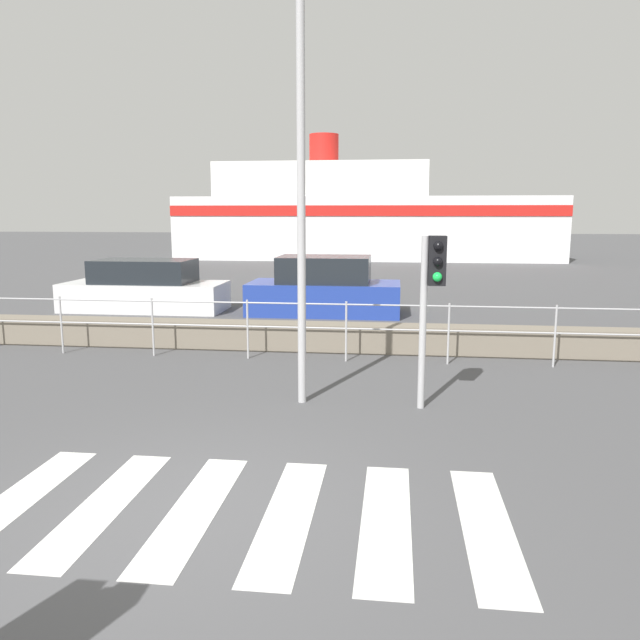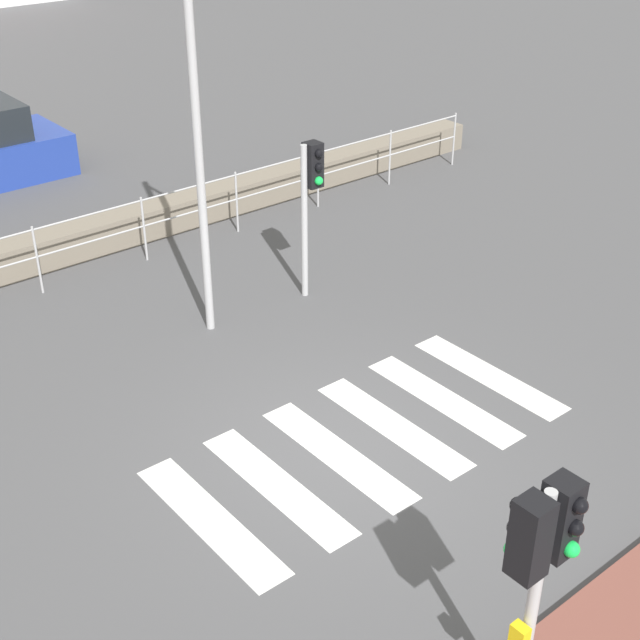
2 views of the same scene
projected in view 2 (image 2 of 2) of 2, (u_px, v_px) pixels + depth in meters
ground_plane at (337, 454)px, 10.58m from camera, size 160.00×160.00×0.00m
crosswalk at (366, 439)px, 10.83m from camera, size 4.95×2.40×0.01m
seawall at (71, 243)px, 15.15m from camera, size 18.89×0.55×0.56m
harbor_fence at (91, 234)px, 14.33m from camera, size 17.04×0.04×1.14m
traffic_light_near at (542, 548)px, 6.58m from camera, size 0.58×0.41×2.43m
traffic_light_far at (310, 186)px, 13.28m from camera, size 0.34×0.32×2.46m
streetlamp at (203, 68)px, 11.14m from camera, size 0.32×1.31×6.23m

